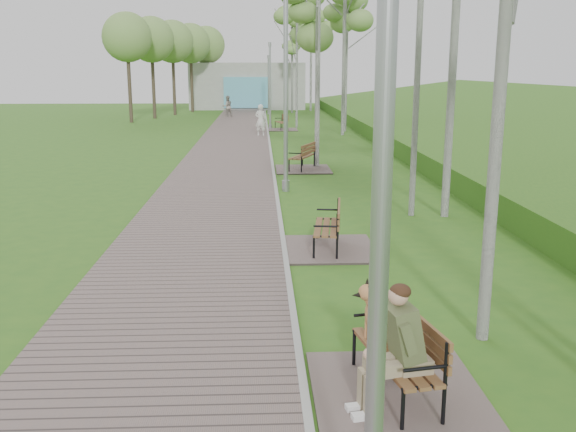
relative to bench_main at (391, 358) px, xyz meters
name	(u,v)px	position (x,y,z in m)	size (l,w,h in m)	color
ground	(299,355)	(-0.94, 1.10, -0.46)	(120.00, 120.00, 0.00)	#31621C
walkway	(231,148)	(-2.69, 22.60, -0.44)	(3.50, 67.00, 0.04)	#6B5B57
kerb	(270,148)	(-0.94, 22.60, -0.44)	(0.10, 67.00, 0.05)	#999993
embankment	(545,151)	(11.06, 21.10, -0.46)	(14.00, 70.00, 1.60)	#41721E
building_north	(248,86)	(-2.44, 52.07, 1.53)	(10.00, 5.20, 4.00)	#9E9E99
bench_main	(391,358)	(0.00, 0.00, 0.00)	(1.88, 2.09, 1.64)	#6B5B57
bench_second	(327,240)	(-0.09, 5.87, -0.25)	(1.86, 2.06, 1.14)	#6B5B57
bench_third	(302,164)	(0.09, 16.16, -0.24)	(1.93, 2.14, 1.18)	#6B5B57
bench_far	(282,126)	(-0.12, 31.37, -0.26)	(1.78, 1.98, 1.09)	#6B5B57
lamp_post_near	(381,202)	(-0.62, -2.34, 2.22)	(0.22, 0.22, 5.74)	#979A9F
lamp_post_second	(286,100)	(-0.65, 12.13, 2.18)	(0.22, 0.22, 5.65)	#979A9F
lamp_post_third	(270,89)	(-0.77, 31.84, 1.87)	(0.19, 0.19, 4.99)	#979A9F
lamp_post_far	(268,87)	(-0.68, 44.45, 1.65)	(0.17, 0.17, 4.52)	#979A9F
pedestrian_near	(261,120)	(-1.34, 27.93, 0.38)	(0.61, 0.40, 1.68)	white
pedestrian_far	(227,107)	(-3.76, 41.53, 0.32)	(0.76, 0.59, 1.56)	gray
birch_mid_c	(318,6)	(0.67, 16.83, 5.17)	(2.43, 2.43, 7.17)	silver
birch_far_a	(345,0)	(3.08, 28.26, 6.48)	(2.61, 2.61, 8.84)	silver
birch_far_b	(297,21)	(0.85, 32.90, 5.77)	(2.35, 2.35, 7.93)	silver
birch_far_c	(347,13)	(3.50, 30.43, 6.05)	(2.24, 2.24, 8.29)	silver
birch_distant_a	(292,39)	(1.24, 46.22, 5.33)	(2.31, 2.31, 7.37)	silver
birch_distant_b	(311,24)	(2.95, 48.56, 6.66)	(2.62, 2.62, 9.07)	silver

